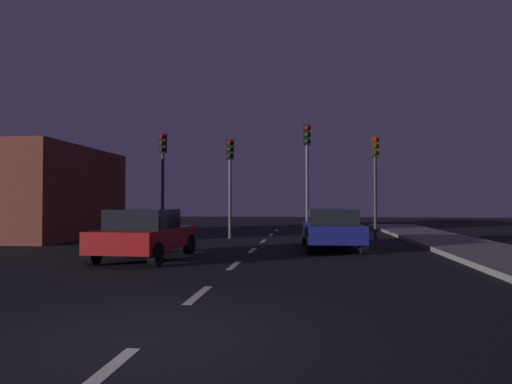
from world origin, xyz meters
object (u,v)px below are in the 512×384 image
traffic_signal_far_left (163,165)px  traffic_signal_center_right (307,159)px  car_stopped_ahead (332,228)px  car_adjacent_lane (145,234)px  traffic_signal_center_left (230,169)px  traffic_signal_far_right (375,167)px

traffic_signal_far_left → traffic_signal_center_right: 6.68m
car_stopped_ahead → car_adjacent_lane: (-5.46, -3.63, 0.01)m
traffic_signal_center_right → car_stopped_ahead: bearing=-78.3°
traffic_signal_center_left → traffic_signal_center_right: traffic_signal_center_right is taller
traffic_signal_far_right → car_stopped_ahead: traffic_signal_far_right is taller
traffic_signal_far_left → traffic_signal_center_right: bearing=0.0°
car_stopped_ahead → traffic_signal_center_right: bearing=101.7°
traffic_signal_far_left → traffic_signal_center_right: traffic_signal_center_right is taller
car_stopped_ahead → traffic_signal_far_left: bearing=150.6°
traffic_signal_far_left → car_stopped_ahead: traffic_signal_far_left is taller
car_stopped_ahead → car_adjacent_lane: bearing=-146.4°
car_adjacent_lane → traffic_signal_far_left: bearing=104.9°
traffic_signal_center_right → traffic_signal_far_right: (2.98, -0.00, -0.36)m
traffic_signal_center_right → traffic_signal_center_left: bearing=-180.0°
car_stopped_ahead → car_adjacent_lane: size_ratio=1.08×
traffic_signal_center_right → car_adjacent_lane: size_ratio=1.30×
car_stopped_ahead → car_adjacent_lane: car_adjacent_lane is taller
traffic_signal_center_left → traffic_signal_center_right: (3.50, 0.00, 0.40)m
traffic_signal_center_right → car_adjacent_lane: (-4.57, -7.89, -2.84)m
traffic_signal_center_left → traffic_signal_center_right: size_ratio=0.88×
traffic_signal_far_right → car_adjacent_lane: bearing=-133.7°
traffic_signal_far_right → traffic_signal_center_right: bearing=180.0°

